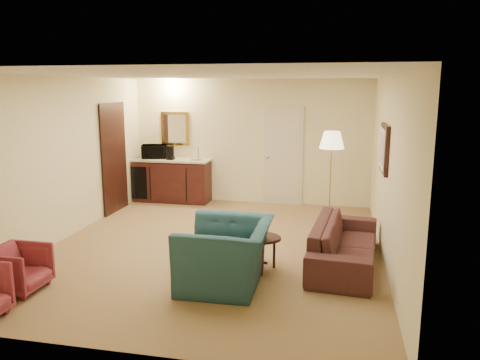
{
  "coord_description": "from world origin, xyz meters",
  "views": [
    {
      "loc": [
        1.8,
        -6.65,
        2.42
      ],
      "look_at": [
        0.3,
        0.5,
        0.97
      ],
      "focal_mm": 35.0,
      "sensor_mm": 36.0,
      "label": 1
    }
  ],
  "objects_px": {
    "floor_lamp": "(330,177)",
    "waste_bin": "(201,197)",
    "wetbar_cabinet": "(173,180)",
    "rose_chair_near": "(18,267)",
    "sofa": "(345,236)",
    "teal_armchair": "(226,243)",
    "microwave": "(154,150)",
    "coffee_maker": "(170,153)",
    "coffee_table": "(252,252)"
  },
  "relations": [
    {
      "from": "teal_armchair",
      "to": "rose_chair_near",
      "type": "xyz_separation_m",
      "value": [
        -2.4,
        -0.7,
        -0.23
      ]
    },
    {
      "from": "floor_lamp",
      "to": "microwave",
      "type": "xyz_separation_m",
      "value": [
        -3.77,
        1.01,
        0.26
      ]
    },
    {
      "from": "wetbar_cabinet",
      "to": "coffee_maker",
      "type": "height_order",
      "value": "coffee_maker"
    },
    {
      "from": "wetbar_cabinet",
      "to": "coffee_table",
      "type": "xyz_separation_m",
      "value": [
        2.37,
        -3.42,
        -0.23
      ]
    },
    {
      "from": "waste_bin",
      "to": "microwave",
      "type": "bearing_deg",
      "value": 173.27
    },
    {
      "from": "wetbar_cabinet",
      "to": "floor_lamp",
      "type": "relative_size",
      "value": 0.98
    },
    {
      "from": "wetbar_cabinet",
      "to": "waste_bin",
      "type": "bearing_deg",
      "value": -6.15
    },
    {
      "from": "wetbar_cabinet",
      "to": "waste_bin",
      "type": "height_order",
      "value": "wetbar_cabinet"
    },
    {
      "from": "coffee_table",
      "to": "waste_bin",
      "type": "height_order",
      "value": "coffee_table"
    },
    {
      "from": "teal_armchair",
      "to": "coffee_maker",
      "type": "bearing_deg",
      "value": -152.19
    },
    {
      "from": "sofa",
      "to": "coffee_maker",
      "type": "height_order",
      "value": "coffee_maker"
    },
    {
      "from": "wetbar_cabinet",
      "to": "microwave",
      "type": "distance_m",
      "value": 0.76
    },
    {
      "from": "microwave",
      "to": "floor_lamp",
      "type": "bearing_deg",
      "value": -31.69
    },
    {
      "from": "coffee_table",
      "to": "microwave",
      "type": "xyz_separation_m",
      "value": [
        -2.78,
        3.48,
        0.87
      ]
    },
    {
      "from": "rose_chair_near",
      "to": "wetbar_cabinet",
      "type": "bearing_deg",
      "value": -2.86
    },
    {
      "from": "microwave",
      "to": "wetbar_cabinet",
      "type": "bearing_deg",
      "value": -24.29
    },
    {
      "from": "wetbar_cabinet",
      "to": "floor_lamp",
      "type": "xyz_separation_m",
      "value": [
        3.35,
        -0.96,
        0.38
      ]
    },
    {
      "from": "microwave",
      "to": "teal_armchair",
      "type": "bearing_deg",
      "value": -74.45
    },
    {
      "from": "teal_armchair",
      "to": "coffee_maker",
      "type": "relative_size",
      "value": 4.25
    },
    {
      "from": "microwave",
      "to": "coffee_maker",
      "type": "height_order",
      "value": "microwave"
    },
    {
      "from": "rose_chair_near",
      "to": "floor_lamp",
      "type": "height_order",
      "value": "floor_lamp"
    },
    {
      "from": "coffee_table",
      "to": "microwave",
      "type": "relative_size",
      "value": 1.5
    },
    {
      "from": "waste_bin",
      "to": "teal_armchair",
      "type": "bearing_deg",
      "value": -69.2
    },
    {
      "from": "sofa",
      "to": "teal_armchair",
      "type": "distance_m",
      "value": 1.76
    },
    {
      "from": "sofa",
      "to": "floor_lamp",
      "type": "height_order",
      "value": "floor_lamp"
    },
    {
      "from": "sofa",
      "to": "teal_armchair",
      "type": "relative_size",
      "value": 1.72
    },
    {
      "from": "wetbar_cabinet",
      "to": "teal_armchair",
      "type": "relative_size",
      "value": 1.35
    },
    {
      "from": "teal_armchair",
      "to": "waste_bin",
      "type": "relative_size",
      "value": 4.6
    },
    {
      "from": "wetbar_cabinet",
      "to": "rose_chair_near",
      "type": "relative_size",
      "value": 2.68
    },
    {
      "from": "coffee_table",
      "to": "microwave",
      "type": "distance_m",
      "value": 4.54
    },
    {
      "from": "rose_chair_near",
      "to": "coffee_table",
      "type": "height_order",
      "value": "rose_chair_near"
    },
    {
      "from": "wetbar_cabinet",
      "to": "rose_chair_near",
      "type": "bearing_deg",
      "value": -93.03
    },
    {
      "from": "wetbar_cabinet",
      "to": "floor_lamp",
      "type": "height_order",
      "value": "floor_lamp"
    },
    {
      "from": "wetbar_cabinet",
      "to": "floor_lamp",
      "type": "distance_m",
      "value": 3.5
    },
    {
      "from": "rose_chair_near",
      "to": "waste_bin",
      "type": "bearing_deg",
      "value": -10.78
    },
    {
      "from": "rose_chair_near",
      "to": "coffee_maker",
      "type": "relative_size",
      "value": 2.14
    },
    {
      "from": "sofa",
      "to": "teal_armchair",
      "type": "bearing_deg",
      "value": 129.27
    },
    {
      "from": "sofa",
      "to": "wetbar_cabinet",
      "type": "bearing_deg",
      "value": 54.96
    },
    {
      "from": "sofa",
      "to": "rose_chair_near",
      "type": "relative_size",
      "value": 3.42
    },
    {
      "from": "coffee_table",
      "to": "waste_bin",
      "type": "xyz_separation_m",
      "value": [
        -1.72,
        3.35,
        -0.09
      ]
    },
    {
      "from": "teal_armchair",
      "to": "floor_lamp",
      "type": "height_order",
      "value": "floor_lamp"
    },
    {
      "from": "sofa",
      "to": "floor_lamp",
      "type": "relative_size",
      "value": 1.25
    },
    {
      "from": "coffee_maker",
      "to": "sofa",
      "type": "bearing_deg",
      "value": -38.94
    },
    {
      "from": "floor_lamp",
      "to": "waste_bin",
      "type": "bearing_deg",
      "value": 161.82
    },
    {
      "from": "coffee_maker",
      "to": "microwave",
      "type": "bearing_deg",
      "value": 165.11
    },
    {
      "from": "teal_armchair",
      "to": "rose_chair_near",
      "type": "height_order",
      "value": "teal_armchair"
    },
    {
      "from": "coffee_maker",
      "to": "floor_lamp",
      "type": "bearing_deg",
      "value": -14.4
    },
    {
      "from": "waste_bin",
      "to": "microwave",
      "type": "distance_m",
      "value": 1.44
    },
    {
      "from": "teal_armchair",
      "to": "microwave",
      "type": "xyz_separation_m",
      "value": [
        -2.57,
        4.08,
        0.57
      ]
    },
    {
      "from": "sofa",
      "to": "rose_chair_near",
      "type": "bearing_deg",
      "value": 118.73
    }
  ]
}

